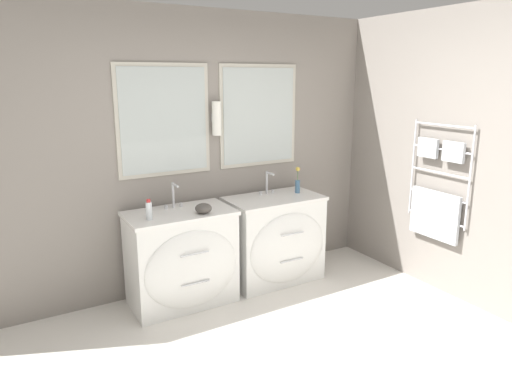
% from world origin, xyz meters
% --- Properties ---
extents(wall_back, '(5.54, 0.17, 2.60)m').
position_xyz_m(wall_back, '(0.01, 2.09, 1.31)').
color(wall_back, gray).
rests_on(wall_back, ground_plane).
extents(wall_right, '(0.13, 4.10, 2.60)m').
position_xyz_m(wall_right, '(2.00, 0.93, 1.29)').
color(wall_right, gray).
rests_on(wall_right, ground_plane).
extents(vanity_left, '(0.93, 0.60, 0.85)m').
position_xyz_m(vanity_left, '(-0.25, 1.72, 0.43)').
color(vanity_left, white).
rests_on(vanity_left, ground_plane).
extents(vanity_right, '(0.93, 0.60, 0.85)m').
position_xyz_m(vanity_right, '(0.73, 1.72, 0.43)').
color(vanity_right, white).
rests_on(vanity_right, ground_plane).
extents(faucet_left, '(0.17, 0.14, 0.23)m').
position_xyz_m(faucet_left, '(-0.25, 1.88, 0.97)').
color(faucet_left, silver).
rests_on(faucet_left, vanity_left).
extents(faucet_right, '(0.17, 0.14, 0.23)m').
position_xyz_m(faucet_right, '(0.73, 1.88, 0.97)').
color(faucet_right, silver).
rests_on(faucet_right, vanity_right).
extents(toiletry_bottle, '(0.05, 0.05, 0.17)m').
position_xyz_m(toiletry_bottle, '(-0.54, 1.67, 0.93)').
color(toiletry_bottle, silver).
rests_on(toiletry_bottle, vanity_left).
extents(amenity_bowl, '(0.14, 0.14, 0.09)m').
position_xyz_m(amenity_bowl, '(-0.09, 1.61, 0.90)').
color(amenity_bowl, '#4C4742').
rests_on(amenity_bowl, vanity_left).
extents(flower_vase, '(0.05, 0.05, 0.27)m').
position_xyz_m(flower_vase, '(1.02, 1.79, 0.96)').
color(flower_vase, teal).
rests_on(flower_vase, vanity_right).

